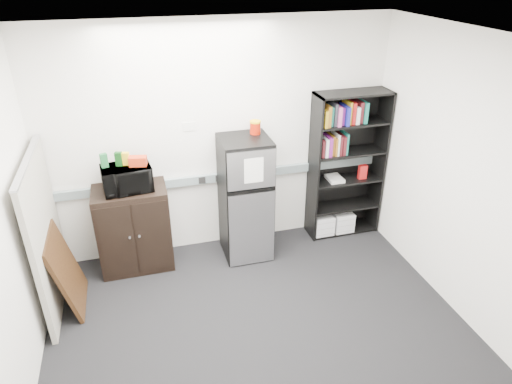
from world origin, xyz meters
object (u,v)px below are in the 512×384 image
(bookshelf, at_px, (345,162))
(refrigerator, at_px, (246,198))
(cabinet, at_px, (134,228))
(microwave, at_px, (127,178))
(cubicle_partition, at_px, (46,235))

(bookshelf, bearing_deg, refrigerator, -173.62)
(cabinet, height_order, microwave, microwave)
(cabinet, xyz_separation_m, microwave, (0.00, -0.02, 0.64))
(microwave, distance_m, refrigerator, 1.34)
(bookshelf, relative_size, cubicle_partition, 1.14)
(cabinet, bearing_deg, cubicle_partition, -152.84)
(cubicle_partition, height_order, cabinet, cubicle_partition)
(bookshelf, height_order, cubicle_partition, bookshelf)
(cubicle_partition, relative_size, microwave, 3.20)
(bookshelf, xyz_separation_m, refrigerator, (-1.30, -0.15, -0.24))
(microwave, xyz_separation_m, refrigerator, (1.28, -0.06, -0.40))
(bookshelf, height_order, cabinet, bookshelf)
(cabinet, bearing_deg, refrigerator, -3.57)
(bookshelf, relative_size, refrigerator, 1.26)
(bookshelf, distance_m, microwave, 2.59)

